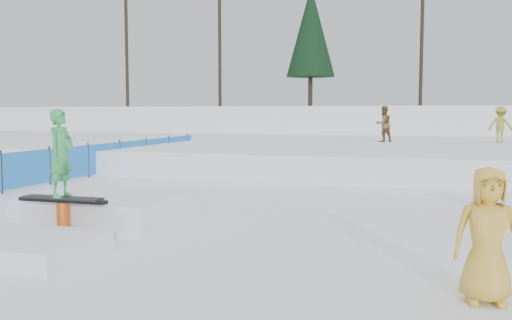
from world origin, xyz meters
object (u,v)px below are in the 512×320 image
(spectator_yellow, at_px, (488,235))
(walker_ygreen, at_px, (500,125))
(walker_olive, at_px, (384,124))
(safety_fence, at_px, (88,160))
(jib_rail_feature, at_px, (84,214))

(spectator_yellow, bearing_deg, walker_ygreen, 77.03)
(walker_olive, distance_m, spectator_yellow, 18.37)
(safety_fence, height_order, jib_rail_feature, jib_rail_feature)
(walker_ygreen, height_order, spectator_yellow, walker_ygreen)
(walker_olive, xyz_separation_m, jib_rail_feature, (-3.71, -16.26, -1.25))
(spectator_yellow, relative_size, jib_rail_feature, 0.34)
(walker_ygreen, distance_m, spectator_yellow, 18.90)
(safety_fence, bearing_deg, walker_ygreen, 36.79)
(walker_olive, relative_size, spectator_yellow, 1.02)
(walker_ygreen, bearing_deg, jib_rail_feature, 85.19)
(safety_fence, xyz_separation_m, spectator_yellow, (11.00, -9.04, 0.19))
(jib_rail_feature, bearing_deg, safety_fence, 123.19)
(safety_fence, distance_m, walker_olive, 12.42)
(safety_fence, relative_size, spectator_yellow, 10.74)
(safety_fence, distance_m, jib_rail_feature, 8.53)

